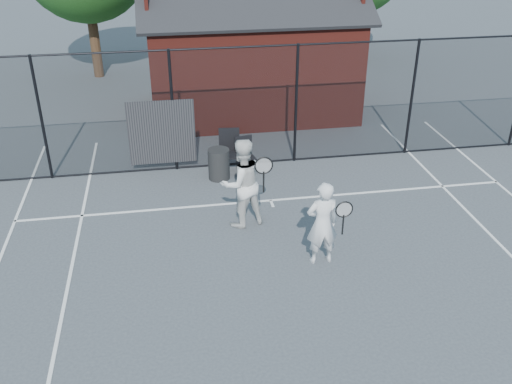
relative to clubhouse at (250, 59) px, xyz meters
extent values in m
plane|color=#3F4448|center=(-0.50, -9.00, -1.61)|extent=(80.00, 80.00, 0.00)
cube|color=white|center=(-0.50, -6.00, -1.60)|extent=(11.00, 0.06, 0.01)
cube|color=white|center=(-0.50, -6.15, -1.60)|extent=(0.06, 0.30, 0.01)
cylinder|color=black|center=(-5.50, -4.00, -0.11)|extent=(0.07, 0.07, 3.00)
cylinder|color=black|center=(-2.50, -4.00, -0.11)|extent=(0.07, 0.07, 3.00)
cylinder|color=black|center=(0.50, -4.00, -0.11)|extent=(0.07, 0.07, 3.00)
cylinder|color=black|center=(3.50, -4.00, -0.11)|extent=(0.07, 0.07, 3.00)
cylinder|color=black|center=(-0.50, -4.00, 1.36)|extent=(22.00, 0.04, 0.04)
cylinder|color=black|center=(-0.50, -4.00, -1.58)|extent=(22.00, 0.04, 0.04)
cube|color=black|center=(-0.50, -4.00, -0.11)|extent=(22.00, 3.00, 0.01)
cube|color=black|center=(-2.80, -4.02, -0.61)|extent=(1.60, 0.04, 1.60)
cube|color=maroon|center=(0.00, 0.00, -0.11)|extent=(6.00, 4.00, 3.00)
cylinder|color=#342315|center=(-5.00, 4.50, -0.35)|extent=(0.36, 0.36, 2.52)
cylinder|color=#342315|center=(5.00, 5.50, -0.49)|extent=(0.36, 0.36, 2.23)
imported|color=silver|center=(-0.03, -8.46, -0.78)|extent=(0.62, 0.43, 1.65)
torus|color=black|center=(0.25, -8.79, -0.33)|extent=(0.32, 0.03, 0.32)
cylinder|color=black|center=(0.25, -8.79, -0.64)|extent=(0.03, 0.03, 0.40)
imported|color=white|center=(-1.27, -6.88, -0.66)|extent=(1.09, 0.96, 1.89)
torus|color=black|center=(-0.89, -7.25, -0.12)|extent=(0.37, 0.03, 0.37)
cylinder|color=black|center=(-0.89, -7.25, -0.47)|extent=(0.04, 0.04, 0.45)
cube|color=black|center=(-1.22, -4.40, -1.08)|extent=(0.56, 0.57, 1.05)
cube|color=black|center=(-0.83, -4.52, -1.16)|extent=(0.50, 0.52, 0.89)
cylinder|color=#242424|center=(-1.51, -4.69, -1.23)|extent=(0.53, 0.53, 0.75)
camera|label=1|loc=(-2.68, -16.98, 4.58)|focal=40.00mm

